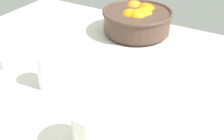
% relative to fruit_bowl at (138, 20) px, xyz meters
% --- Properties ---
extents(ground_plane, '(1.29, 1.06, 0.03)m').
position_rel_fruit_bowl_xyz_m(ground_plane, '(0.08, -0.40, -0.07)').
color(ground_plane, silver).
extents(fruit_bowl, '(0.25, 0.25, 0.10)m').
position_rel_fruit_bowl_xyz_m(fruit_bowl, '(0.00, 0.00, 0.00)').
color(fruit_bowl, '#473328').
rests_on(fruit_bowl, ground_plane).
extents(juice_glass, '(0.07, 0.07, 0.09)m').
position_rel_fruit_bowl_xyz_m(juice_glass, '(-0.05, -0.42, -0.01)').
color(juice_glass, white).
rests_on(juice_glass, ground_plane).
extents(second_glass, '(0.09, 0.09, 0.11)m').
position_rel_fruit_bowl_xyz_m(second_glass, '(0.18, -0.56, -0.00)').
color(second_glass, white).
rests_on(second_glass, ground_plane).
extents(spoon, '(0.12, 0.14, 0.01)m').
position_rel_fruit_bowl_xyz_m(spoon, '(-0.05, -0.59, -0.05)').
color(spoon, silver).
rests_on(spoon, ground_plane).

